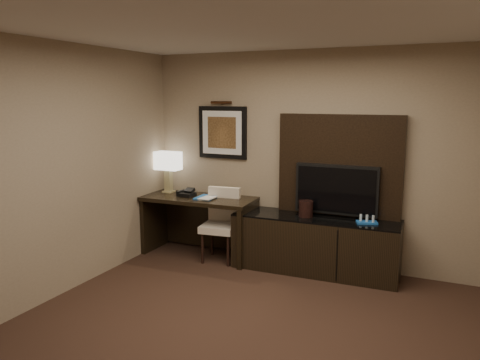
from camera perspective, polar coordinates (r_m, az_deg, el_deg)
The scene contains 17 objects.
floor at distance 4.12m, azimuth -1.02°, elevation -21.04°, with size 4.50×5.00×0.01m, color black.
ceiling at distance 3.57m, azimuth -1.16°, elevation 19.39°, with size 4.50×5.00×0.01m, color silver.
wall_back at distance 5.93m, azimuth 9.32°, elevation 2.47°, with size 4.50×0.01×2.70m, color gray.
wall_left at distance 4.99m, azimuth -25.15°, elevation 0.21°, with size 0.01×5.00×2.70m, color gray.
desk at distance 6.36m, azimuth -4.98°, elevation -5.64°, with size 1.50×0.64×0.81m, color black.
credenza at distance 5.84m, azimuth 9.11°, elevation -7.75°, with size 2.00×0.56×0.69m, color black.
tv_wall_panel at distance 5.82m, azimuth 12.00°, elevation 1.44°, with size 1.50×0.12×1.30m, color black.
tv at distance 5.76m, azimuth 11.69°, elevation -1.16°, with size 1.00×0.08×0.60m, color black.
artwork at distance 6.34m, azimuth -2.13°, elevation 5.80°, with size 0.70×0.04×0.70m, color black.
picture_light at distance 6.29m, azimuth -2.31°, elevation 9.42°, with size 0.04×0.04×0.30m, color #442715.
desk_chair at distance 6.12m, azimuth -2.50°, elevation -5.72°, with size 0.44×0.50×0.91m, color beige, non-canonical shape.
table_lamp at distance 6.59m, azimuth -8.74°, elevation 0.98°, with size 0.35×0.20×0.57m, color tan, non-canonical shape.
desk_phone at distance 6.32m, azimuth -6.54°, elevation -1.52°, with size 0.21×0.19×0.10m, color black, non-canonical shape.
blue_folder at distance 6.19m, azimuth -4.15°, elevation -2.14°, with size 0.23×0.31×0.02m, color #1A59AE.
book at distance 6.15m, azimuth -4.72°, elevation -1.20°, with size 0.17×0.02×0.23m, color #B6AC8F.
ice_bucket at distance 5.74m, azimuth 8.04°, elevation -3.48°, with size 0.18×0.18×0.19m, color black.
minibar_tray at distance 5.59m, azimuth 15.21°, elevation -4.69°, with size 0.23×0.14×0.08m, color #1A58AE, non-canonical shape.
Camera 1 is at (1.51, -3.18, 2.12)m, focal length 35.00 mm.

